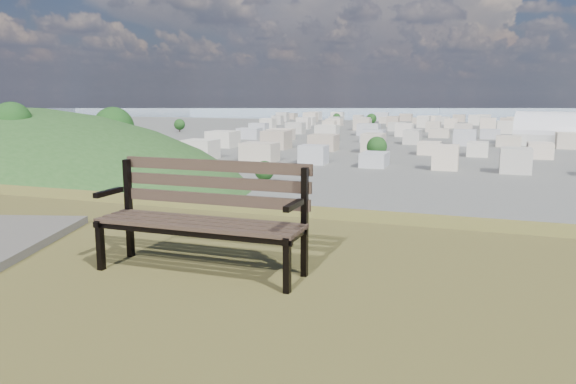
% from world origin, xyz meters
% --- Properties ---
extents(park_bench, '(1.61, 0.52, 0.84)m').
position_xyz_m(park_bench, '(-0.57, 1.98, 25.48)').
color(park_bench, '#413225').
rests_on(park_bench, hilltop_mesa).
extents(arena, '(56.29, 30.78, 22.53)m').
position_xyz_m(arena, '(41.19, 313.56, 5.31)').
color(arena, '#B7B7B3').
rests_on(arena, ground).
extents(city_blocks, '(395.00, 361.00, 7.00)m').
position_xyz_m(city_blocks, '(0.00, 394.44, 3.50)').
color(city_blocks, beige).
rests_on(city_blocks, ground).
extents(city_trees, '(406.52, 387.20, 9.98)m').
position_xyz_m(city_trees, '(-26.39, 319.00, 4.83)').
color(city_trees, '#34221A').
rests_on(city_trees, ground).
extents(bay_water, '(2400.00, 700.00, 0.12)m').
position_xyz_m(bay_water, '(0.00, 900.00, 0.00)').
color(bay_water, '#8FA8B6').
rests_on(bay_water, ground).
extents(far_hills, '(2050.00, 340.00, 60.00)m').
position_xyz_m(far_hills, '(-60.92, 1402.93, 25.47)').
color(far_hills, '#8492A4').
rests_on(far_hills, ground).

